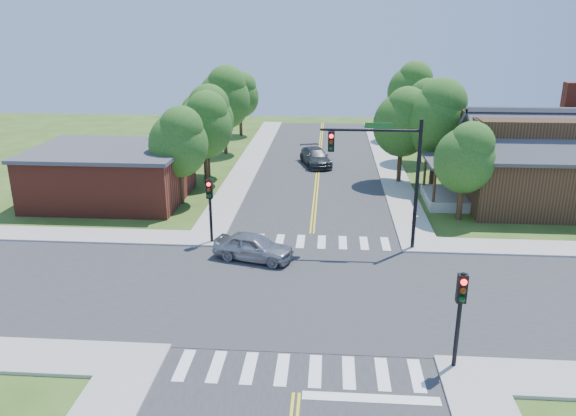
# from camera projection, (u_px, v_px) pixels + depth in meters

# --- Properties ---
(ground) EXTENTS (100.00, 100.00, 0.00)m
(ground) POSITION_uv_depth(u_px,v_px,m) (306.00, 292.00, 26.08)
(ground) COLOR #314916
(ground) RESTS_ON ground
(road_ns) EXTENTS (10.00, 90.00, 0.04)m
(road_ns) POSITION_uv_depth(u_px,v_px,m) (306.00, 292.00, 26.07)
(road_ns) COLOR #2D2D30
(road_ns) RESTS_ON ground
(road_ew) EXTENTS (90.00, 10.00, 0.04)m
(road_ew) POSITION_uv_depth(u_px,v_px,m) (306.00, 292.00, 26.07)
(road_ew) COLOR #2D2D30
(road_ew) RESTS_ON ground
(intersection_patch) EXTENTS (10.20, 10.20, 0.06)m
(intersection_patch) POSITION_uv_depth(u_px,v_px,m) (306.00, 292.00, 26.08)
(intersection_patch) COLOR #2D2D30
(intersection_patch) RESTS_ON ground
(sidewalk_ne) EXTENTS (40.00, 40.00, 0.14)m
(sidewalk_ne) POSITION_uv_depth(u_px,v_px,m) (538.00, 197.00, 39.88)
(sidewalk_ne) COLOR #9E9B93
(sidewalk_ne) RESTS_ON ground
(sidewalk_nw) EXTENTS (40.00, 40.00, 0.14)m
(sidewalk_nw) POSITION_uv_depth(u_px,v_px,m) (106.00, 188.00, 42.14)
(sidewalk_nw) COLOR #9E9B93
(sidewalk_nw) RESTS_ON ground
(crosswalk_north) EXTENTS (8.85, 2.00, 0.01)m
(crosswalk_north) POSITION_uv_depth(u_px,v_px,m) (311.00, 242.00, 31.93)
(crosswalk_north) COLOR white
(crosswalk_north) RESTS_ON ground
(crosswalk_south) EXTENTS (8.85, 2.00, 0.01)m
(crosswalk_south) POSITION_uv_depth(u_px,v_px,m) (299.00, 370.00, 20.20)
(crosswalk_south) COLOR white
(crosswalk_south) RESTS_ON ground
(centerline) EXTENTS (0.30, 90.00, 0.01)m
(centerline) POSITION_uv_depth(u_px,v_px,m) (306.00, 291.00, 26.07)
(centerline) COLOR yellow
(centerline) RESTS_ON ground
(stop_bar) EXTENTS (4.60, 0.45, 0.09)m
(stop_bar) POSITION_uv_depth(u_px,v_px,m) (371.00, 399.00, 18.72)
(stop_bar) COLOR white
(stop_bar) RESTS_ON ground
(signal_mast_ne) EXTENTS (5.30, 0.42, 7.20)m
(signal_mast_ne) POSITION_uv_depth(u_px,v_px,m) (386.00, 163.00, 29.54)
(signal_mast_ne) COLOR black
(signal_mast_ne) RESTS_ON ground
(signal_pole_se) EXTENTS (0.34, 0.42, 3.80)m
(signal_pole_se) POSITION_uv_depth(u_px,v_px,m) (460.00, 303.00, 19.52)
(signal_pole_se) COLOR black
(signal_pole_se) RESTS_ON ground
(signal_pole_nw) EXTENTS (0.34, 0.42, 3.80)m
(signal_pole_nw) POSITION_uv_depth(u_px,v_px,m) (210.00, 199.00, 30.90)
(signal_pole_nw) COLOR black
(signal_pole_nw) RESTS_ON ground
(house_ne) EXTENTS (13.05, 8.80, 7.11)m
(house_ne) POSITION_uv_depth(u_px,v_px,m) (542.00, 157.00, 37.40)
(house_ne) COLOR #301E11
(house_ne) RESTS_ON ground
(building_nw) EXTENTS (10.40, 8.40, 3.73)m
(building_nw) POSITION_uv_depth(u_px,v_px,m) (111.00, 174.00, 38.97)
(building_nw) COLOR maroon
(building_nw) RESTS_ON ground
(tree_e_a) EXTENTS (3.71, 3.52, 6.30)m
(tree_e_a) POSITION_uv_depth(u_px,v_px,m) (466.00, 156.00, 34.26)
(tree_e_a) COLOR #382314
(tree_e_a) RESTS_ON ground
(tree_e_b) EXTENTS (4.80, 4.56, 8.16)m
(tree_e_b) POSITION_uv_depth(u_px,v_px,m) (438.00, 116.00, 40.94)
(tree_e_b) COLOR #382314
(tree_e_b) RESTS_ON ground
(tree_e_c) EXTENTS (4.36, 4.14, 7.40)m
(tree_e_c) POSITION_uv_depth(u_px,v_px,m) (424.00, 108.00, 48.22)
(tree_e_c) COLOR #382314
(tree_e_c) RESTS_ON ground
(tree_e_d) EXTENTS (4.82, 4.57, 8.19)m
(tree_e_d) POSITION_uv_depth(u_px,v_px,m) (412.00, 89.00, 57.16)
(tree_e_d) COLOR #382314
(tree_e_d) RESTS_ON ground
(tree_w_a) EXTENTS (3.98, 3.78, 6.76)m
(tree_w_a) POSITION_uv_depth(u_px,v_px,m) (179.00, 140.00, 37.27)
(tree_w_a) COLOR #382314
(tree_w_a) RESTS_ON ground
(tree_w_b) EXTENTS (4.36, 4.15, 7.42)m
(tree_w_b) POSITION_uv_depth(u_px,v_px,m) (207.00, 117.00, 43.73)
(tree_w_b) COLOR #382314
(tree_w_b) RESTS_ON ground
(tree_w_c) EXTENTS (4.83, 4.59, 8.22)m
(tree_w_c) POSITION_uv_depth(u_px,v_px,m) (225.00, 96.00, 51.51)
(tree_w_c) COLOR #382314
(tree_w_c) RESTS_ON ground
(tree_w_d) EXTENTS (4.04, 3.83, 6.86)m
(tree_w_d) POSITION_uv_depth(u_px,v_px,m) (241.00, 94.00, 60.13)
(tree_w_d) COLOR #382314
(tree_w_d) RESTS_ON ground
(tree_house) EXTENTS (4.37, 4.15, 7.43)m
(tree_house) POSITION_uv_depth(u_px,v_px,m) (403.00, 121.00, 42.04)
(tree_house) COLOR #382314
(tree_house) RESTS_ON ground
(tree_bldg) EXTENTS (4.22, 4.01, 7.18)m
(tree_bldg) POSITION_uv_depth(u_px,v_px,m) (205.00, 123.00, 41.88)
(tree_bldg) COLOR #382314
(tree_bldg) RESTS_ON ground
(car_silver) EXTENTS (3.92, 5.11, 1.44)m
(car_silver) POSITION_uv_depth(u_px,v_px,m) (253.00, 247.00, 29.37)
(car_silver) COLOR #9D9EA4
(car_silver) RESTS_ON ground
(car_dgrey) EXTENTS (4.62, 6.04, 1.45)m
(car_dgrey) POSITION_uv_depth(u_px,v_px,m) (316.00, 157.00, 48.58)
(car_dgrey) COLOR #303335
(car_dgrey) RESTS_ON ground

